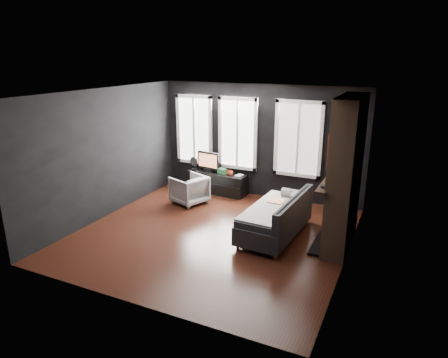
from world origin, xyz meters
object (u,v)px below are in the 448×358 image
at_px(monitor, 208,160).
at_px(book, 237,171).
at_px(sofa, 275,215).
at_px(mug, 230,172).
at_px(media_console, 217,182).
at_px(mantel_vase, 335,168).
at_px(armchair, 189,188).

height_order(monitor, book, monitor).
relative_size(sofa, monitor, 3.10).
xyz_separation_m(sofa, mug, (-1.71, 1.70, 0.18)).
bearing_deg(media_console, sofa, -36.96).
bearing_deg(mantel_vase, sofa, -148.52).
relative_size(sofa, mantel_vase, 10.56).
distance_m(armchair, media_console, 0.99).
relative_size(mug, book, 0.63).
relative_size(monitor, mantel_vase, 3.40).
bearing_deg(sofa, media_console, 143.09).
relative_size(armchair, monitor, 1.16).
bearing_deg(sofa, armchair, 164.11).
distance_m(monitor, mantel_vase, 3.55).
xyz_separation_m(media_console, book, (0.53, -0.01, 0.37)).
xyz_separation_m(armchair, mantel_vase, (3.31, -0.24, 0.95)).
relative_size(armchair, media_console, 0.48).
xyz_separation_m(armchair, book, (0.79, 0.94, 0.27)).
distance_m(mug, mantel_vase, 2.98).
bearing_deg(monitor, media_console, 2.63).
xyz_separation_m(media_console, mantel_vase, (3.05, -1.19, 1.06)).
bearing_deg(mug, sofa, -44.78).
relative_size(sofa, book, 9.14).
height_order(mug, book, book).
bearing_deg(armchair, book, 161.10).
height_order(media_console, mantel_vase, mantel_vase).
bearing_deg(book, mug, -156.66).
xyz_separation_m(mug, mantel_vase, (2.66, -1.12, 0.73)).
distance_m(media_console, mantel_vase, 3.44).
xyz_separation_m(monitor, mantel_vase, (3.30, -1.21, 0.51)).
distance_m(sofa, book, 2.37).
distance_m(armchair, mantel_vase, 3.45).
height_order(sofa, book, sofa).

